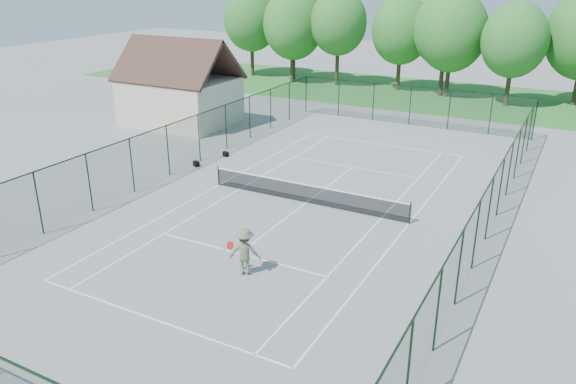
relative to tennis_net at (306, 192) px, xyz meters
name	(u,v)px	position (x,y,z in m)	size (l,w,h in m)	color
ground	(306,203)	(0.00, 0.00, -0.58)	(140.00, 140.00, 0.00)	gray
grass_far	(446,96)	(0.00, 30.00, -0.57)	(80.00, 16.00, 0.01)	#337A2E
court_lines	(306,203)	(0.00, 0.00, -0.57)	(11.05, 23.85, 0.01)	white
tennis_net	(306,192)	(0.00, 0.00, 0.00)	(11.08, 0.08, 1.10)	black
fence_enclosure	(307,175)	(0.00, 0.00, 0.98)	(18.05, 36.05, 3.02)	#1B3722
utility_building	(179,84)	(-16.00, 10.00, 2.54)	(8.60, 6.27, 6.63)	beige
tree_line_far	(452,32)	(0.00, 30.00, 5.42)	(39.40, 6.40, 9.70)	#3D301D
sports_bag_a	(196,164)	(-8.57, 2.00, -0.41)	(0.42, 0.25, 0.33)	black
sports_bag_b	(226,154)	(-8.10, 4.52, -0.42)	(0.40, 0.24, 0.31)	black
tennis_player	(245,252)	(1.13, -7.69, 0.40)	(1.90, 1.14, 1.95)	#62694D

